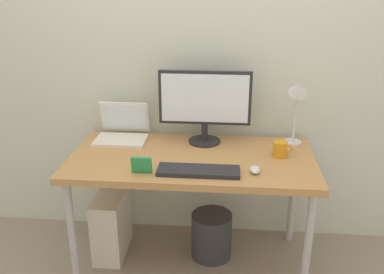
# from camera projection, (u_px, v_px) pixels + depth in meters

# --- Properties ---
(ground_plane) EXTENTS (6.00, 6.00, 0.00)m
(ground_plane) POSITION_uv_depth(u_px,v_px,m) (192.00, 261.00, 2.74)
(ground_plane) COLOR gray
(back_wall) EXTENTS (4.40, 0.04, 2.60)m
(back_wall) POSITION_uv_depth(u_px,v_px,m) (198.00, 47.00, 2.67)
(back_wall) COLOR silver
(back_wall) RESTS_ON ground_plane
(desk) EXTENTS (1.42, 0.72, 0.74)m
(desk) POSITION_uv_depth(u_px,v_px,m) (192.00, 166.00, 2.50)
(desk) COLOR #B7844C
(desk) RESTS_ON ground_plane
(monitor) EXTENTS (0.56, 0.20, 0.46)m
(monitor) POSITION_uv_depth(u_px,v_px,m) (205.00, 102.00, 2.59)
(monitor) COLOR #232328
(monitor) RESTS_ON desk
(laptop) EXTENTS (0.32, 0.27, 0.23)m
(laptop) POSITION_uv_depth(u_px,v_px,m) (122.00, 130.00, 2.73)
(laptop) COLOR silver
(laptop) RESTS_ON desk
(desk_lamp) EXTENTS (0.11, 0.16, 0.43)m
(desk_lamp) POSITION_uv_depth(u_px,v_px,m) (297.00, 98.00, 2.53)
(desk_lamp) COLOR silver
(desk_lamp) RESTS_ON desk
(keyboard) EXTENTS (0.44, 0.14, 0.02)m
(keyboard) POSITION_uv_depth(u_px,v_px,m) (198.00, 171.00, 2.27)
(keyboard) COLOR #232328
(keyboard) RESTS_ON desk
(mouse) EXTENTS (0.06, 0.09, 0.03)m
(mouse) POSITION_uv_depth(u_px,v_px,m) (255.00, 170.00, 2.27)
(mouse) COLOR silver
(mouse) RESTS_ON desk
(coffee_mug) EXTENTS (0.12, 0.08, 0.09)m
(coffee_mug) POSITION_uv_depth(u_px,v_px,m) (280.00, 149.00, 2.46)
(coffee_mug) COLOR orange
(coffee_mug) RESTS_ON desk
(photo_frame) EXTENTS (0.11, 0.03, 0.09)m
(photo_frame) POSITION_uv_depth(u_px,v_px,m) (141.00, 165.00, 2.25)
(photo_frame) COLOR #268C4C
(photo_frame) RESTS_ON desk
(computer_tower) EXTENTS (0.18, 0.36, 0.42)m
(computer_tower) POSITION_uv_depth(u_px,v_px,m) (112.00, 224.00, 2.76)
(computer_tower) COLOR silver
(computer_tower) RESTS_ON ground_plane
(wastebasket) EXTENTS (0.26, 0.26, 0.30)m
(wastebasket) POSITION_uv_depth(u_px,v_px,m) (212.00, 235.00, 2.75)
(wastebasket) COLOR #333338
(wastebasket) RESTS_ON ground_plane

